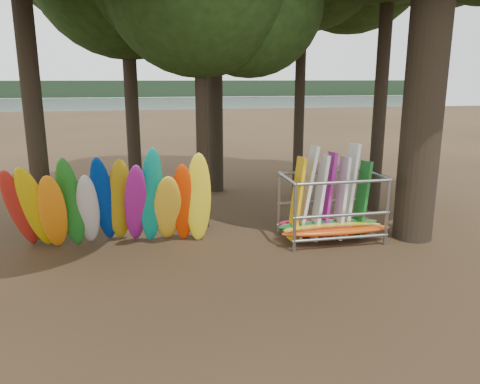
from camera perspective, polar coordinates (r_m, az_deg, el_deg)
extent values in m
plane|color=#47331E|center=(12.33, 1.58, -7.95)|extent=(120.00, 120.00, 0.00)
plane|color=gray|center=(71.35, -9.66, 9.86)|extent=(160.00, 160.00, 0.00)
cube|color=black|center=(121.21, -10.66, 12.27)|extent=(160.00, 4.00, 4.00)
cylinder|color=black|center=(14.39, -25.02, 20.01)|extent=(0.53, 0.53, 12.86)
cylinder|color=black|center=(16.63, -13.28, 14.35)|extent=(0.46, 0.46, 9.68)
cylinder|color=black|center=(19.05, -3.18, 18.82)|extent=(0.63, 0.63, 12.51)
cylinder|color=black|center=(18.39, 7.48, 17.66)|extent=(0.39, 0.39, 11.71)
cylinder|color=black|center=(14.15, -4.77, 12.58)|extent=(0.36, 0.36, 8.57)
cylinder|color=black|center=(16.87, 17.39, 19.70)|extent=(0.44, 0.44, 12.97)
cylinder|color=black|center=(14.08, 22.35, 19.36)|extent=(1.11, 1.11, 12.35)
ellipsoid|color=red|center=(13.42, -25.26, -2.00)|extent=(0.72, 1.99, 2.62)
ellipsoid|color=#DCB60B|center=(13.17, -23.65, -1.91)|extent=(0.85, 1.98, 2.70)
ellipsoid|color=orange|center=(13.06, -21.84, -2.41)|extent=(0.86, 1.74, 2.45)
ellipsoid|color=#1F6F20|center=(13.14, -19.95, -1.37)|extent=(0.71, 1.31, 2.73)
ellipsoid|color=beige|center=(13.23, -18.02, -2.11)|extent=(0.72, 1.55, 2.33)
ellipsoid|color=#032C90|center=(13.14, -16.26, -1.05)|extent=(0.69, 1.92, 2.82)
ellipsoid|color=#B08F14|center=(13.14, -14.41, -1.10)|extent=(0.85, 1.76, 2.72)
ellipsoid|color=#A21A91|center=(12.84, -12.58, -1.54)|extent=(0.75, 1.98, 2.64)
ellipsoid|color=#0B8E78|center=(12.75, -10.73, -0.64)|extent=(0.79, 1.66, 3.01)
ellipsoid|color=yellow|center=(12.95, -8.80, -2.06)|extent=(0.76, 1.69, 2.30)
ellipsoid|color=red|center=(12.97, -6.97, -1.38)|extent=(0.68, 1.25, 2.50)
ellipsoid|color=yellow|center=(12.89, -5.09, -0.81)|extent=(0.73, 0.99, 2.73)
ellipsoid|color=#DE450C|center=(13.34, 11.72, -4.63)|extent=(3.22, 0.55, 0.24)
ellipsoid|color=gold|center=(13.59, 11.25, -4.27)|extent=(2.97, 0.55, 0.24)
ellipsoid|color=#176A2D|center=(13.88, 10.73, -3.86)|extent=(3.07, 0.55, 0.24)
ellipsoid|color=red|center=(14.15, 10.26, -3.49)|extent=(2.85, 0.55, 0.24)
cube|color=#EFAF0C|center=(13.33, 6.92, -0.94)|extent=(0.41, 0.77, 2.43)
cube|color=silver|center=(13.51, 8.11, -0.09)|extent=(0.63, 0.76, 2.73)
cube|color=silver|center=(13.50, 9.65, -0.74)|extent=(0.48, 0.75, 2.48)
cube|color=#98198B|center=(13.81, 10.61, -0.38)|extent=(0.44, 0.75, 2.52)
cube|color=silver|center=(13.74, 12.25, -0.76)|extent=(0.34, 0.76, 2.42)
cube|color=white|center=(14.04, 13.13, 0.21)|extent=(0.44, 0.79, 2.75)
cube|color=#176822|center=(14.08, 14.60, -0.88)|extent=(0.37, 0.76, 2.26)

